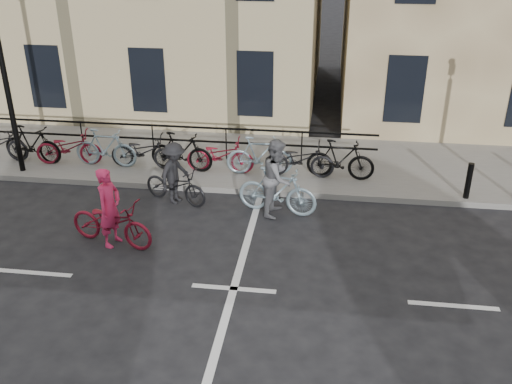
# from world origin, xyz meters

# --- Properties ---
(ground) EXTENTS (120.00, 120.00, 0.00)m
(ground) POSITION_xyz_m (0.00, 0.00, 0.00)
(ground) COLOR black
(ground) RESTS_ON ground
(sidewalk) EXTENTS (46.00, 4.00, 0.15)m
(sidewalk) POSITION_xyz_m (-4.00, 6.00, 0.07)
(sidewalk) COLOR slate
(sidewalk) RESTS_ON ground
(bollard_east) EXTENTS (0.14, 0.14, 0.90)m
(bollard_east) POSITION_xyz_m (5.00, 4.25, 0.60)
(bollard_east) COLOR black
(bollard_east) RESTS_ON sidewalk
(parked_bikes) EXTENTS (11.45, 1.23, 1.05)m
(parked_bikes) POSITION_xyz_m (-2.82, 5.04, 0.65)
(parked_bikes) COLOR black
(parked_bikes) RESTS_ON sidewalk
(cyclist_pink) EXTENTS (2.05, 1.14, 1.73)m
(cyclist_pink) POSITION_xyz_m (-2.82, 1.29, 0.60)
(cyclist_pink) COLOR maroon
(cyclist_pink) RESTS_ON ground
(cyclist_grey) EXTENTS (1.96, 1.00, 1.83)m
(cyclist_grey) POSITION_xyz_m (0.50, 3.16, 0.74)
(cyclist_grey) COLOR #7E97A5
(cyclist_grey) RESTS_ON ground
(cyclist_dark) EXTENTS (1.82, 1.17, 1.53)m
(cyclist_dark) POSITION_xyz_m (-2.00, 3.40, 0.60)
(cyclist_dark) COLOR black
(cyclist_dark) RESTS_ON ground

